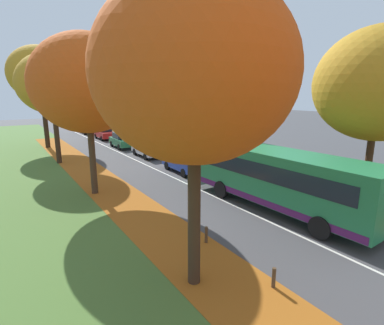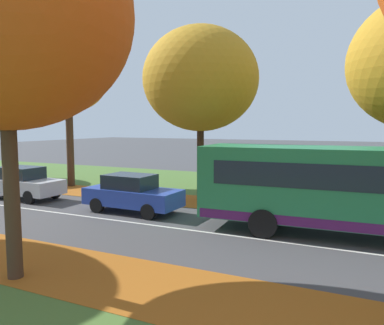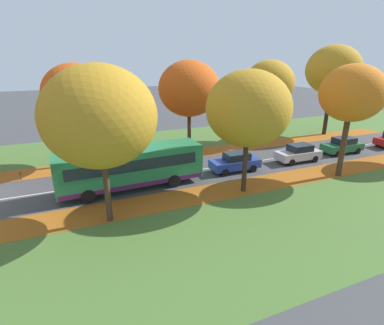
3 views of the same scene
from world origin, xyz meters
name	(u,v)px [view 3 (image 3 of 3)]	position (x,y,z in m)	size (l,w,h in m)	color
grass_verge_left	(192,140)	(-9.20, 20.00, 0.00)	(12.00, 90.00, 0.01)	#476B2D
leaf_litter_left	(153,158)	(-4.60, 14.00, 0.01)	(2.80, 60.00, 0.00)	#9E5619
grass_verge_right	(305,210)	(9.20, 20.00, 0.00)	(12.00, 90.00, 0.01)	#476B2D
leaf_litter_right	(190,196)	(4.60, 14.00, 0.01)	(2.80, 60.00, 0.00)	#9E5619
road_centre_line	(232,165)	(0.00, 20.00, 0.00)	(0.12, 80.00, 0.01)	silver
tree_left_near	(76,94)	(-5.37, 7.79, 6.29)	(5.50, 5.50, 8.78)	#382619
tree_left_mid	(189,89)	(-5.56, 18.13, 6.27)	(5.98, 5.98, 8.97)	#422D1E
tree_left_far	(269,83)	(-5.87, 27.78, 6.52)	(5.39, 5.39, 8.97)	#382619
tree_left_distant	(333,70)	(-5.52, 36.55, 7.76)	(6.30, 6.30, 10.62)	black
tree_right_near	(100,117)	(5.73, 8.41, 6.17)	(6.08, 6.08, 8.92)	#422D1E
tree_right_mid	(248,109)	(5.23, 17.93, 5.94)	(5.64, 5.64, 8.49)	#382619
tree_right_far	(352,94)	(5.64, 26.74, 6.58)	(4.75, 4.75, 8.76)	#422D1E
bollard_third	(21,176)	(-3.51, 2.85, 0.31)	(0.12, 0.12, 0.63)	#4C3823
bollard_fourth	(67,170)	(-3.51, 6.24, 0.33)	(0.12, 0.12, 0.65)	#4C3823
bollard_fifth	(108,164)	(-3.58, 9.63, 0.33)	(0.12, 0.12, 0.67)	#4C3823
bus	(131,166)	(1.54, 10.63, 1.70)	(2.94, 10.49, 2.98)	#237A47
car_blue_lead	(235,162)	(1.46, 19.46, 0.81)	(1.89, 4.25, 1.62)	#233D9E
car_silver_following	(298,153)	(1.57, 26.11, 0.81)	(1.86, 4.24, 1.62)	#B7BABF
car_green_third_in_line	(342,145)	(1.26, 31.98, 0.81)	(1.86, 4.24, 1.62)	#1E6038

